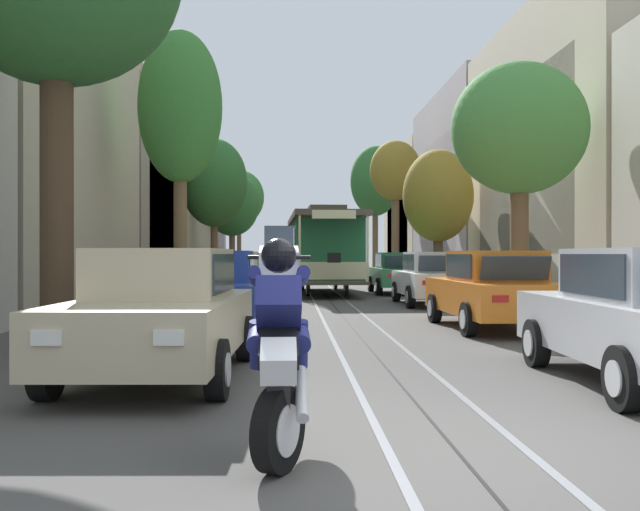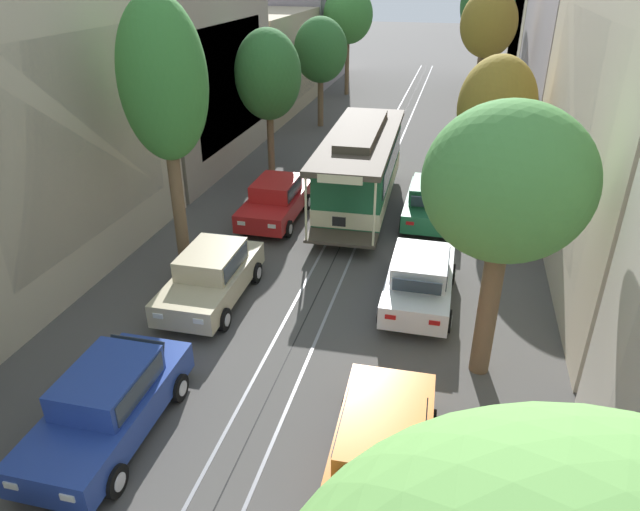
# 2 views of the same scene
# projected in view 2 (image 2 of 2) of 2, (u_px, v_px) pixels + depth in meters

# --- Properties ---
(ground_plane) EXTENTS (160.00, 160.00, 0.00)m
(ground_plane) POSITION_uv_depth(u_px,v_px,m) (361.00, 203.00, 23.53)
(ground_plane) COLOR #4C4947
(trolley_track_rails) EXTENTS (1.14, 64.59, 0.01)m
(trolley_track_rails) POSITION_uv_depth(u_px,v_px,m) (375.00, 174.00, 26.69)
(trolley_track_rails) COLOR gray
(trolley_track_rails) RESTS_ON ground
(building_facade_left) EXTENTS (4.65, 56.29, 10.39)m
(building_facade_left) POSITION_uv_depth(u_px,v_px,m) (199.00, 67.00, 27.66)
(building_facade_left) COLOR beige
(building_facade_left) RESTS_ON ground
(building_facade_right) EXTENTS (5.48, 56.29, 10.44)m
(building_facade_right) POSITION_uv_depth(u_px,v_px,m) (608.00, 75.00, 23.42)
(building_facade_right) COLOR beige
(building_facade_right) RESTS_ON ground
(parked_car_blue_second_left) EXTENTS (2.03, 4.37, 1.58)m
(parked_car_blue_second_left) POSITION_uv_depth(u_px,v_px,m) (108.00, 404.00, 11.68)
(parked_car_blue_second_left) COLOR #233D93
(parked_car_blue_second_left) RESTS_ON ground
(parked_car_beige_mid_left) EXTENTS (2.03, 4.38, 1.58)m
(parked_car_beige_mid_left) POSITION_uv_depth(u_px,v_px,m) (212.00, 276.00, 16.44)
(parked_car_beige_mid_left) COLOR #C1B28E
(parked_car_beige_mid_left) RESTS_ON ground
(parked_car_red_fourth_left) EXTENTS (2.01, 4.36, 1.58)m
(parked_car_red_fourth_left) POSITION_uv_depth(u_px,v_px,m) (276.00, 200.00, 21.62)
(parked_car_red_fourth_left) COLOR red
(parked_car_red_fourth_left) RESTS_ON ground
(parked_car_orange_second_right) EXTENTS (2.08, 4.40, 1.58)m
(parked_car_orange_second_right) POSITION_uv_depth(u_px,v_px,m) (382.00, 450.00, 10.57)
(parked_car_orange_second_right) COLOR orange
(parked_car_orange_second_right) RESTS_ON ground
(parked_car_white_mid_right) EXTENTS (2.01, 4.36, 1.58)m
(parked_car_white_mid_right) POSITION_uv_depth(u_px,v_px,m) (420.00, 278.00, 16.30)
(parked_car_white_mid_right) COLOR silver
(parked_car_white_mid_right) RESTS_ON ground
(parked_car_green_fourth_right) EXTENTS (2.01, 4.36, 1.58)m
(parked_car_green_fourth_right) POSITION_uv_depth(u_px,v_px,m) (431.00, 201.00, 21.55)
(parked_car_green_fourth_right) COLOR #1E6038
(parked_car_green_fourth_right) RESTS_ON ground
(street_tree_kerb_left_second) EXTENTS (2.50, 2.45, 8.22)m
(street_tree_kerb_left_second) POSITION_uv_depth(u_px,v_px,m) (164.00, 83.00, 15.89)
(street_tree_kerb_left_second) COLOR brown
(street_tree_kerb_left_second) RESTS_ON ground
(street_tree_kerb_left_mid) EXTENTS (2.83, 2.95, 6.49)m
(street_tree_kerb_left_mid) POSITION_uv_depth(u_px,v_px,m) (268.00, 75.00, 24.22)
(street_tree_kerb_left_mid) COLOR brown
(street_tree_kerb_left_mid) RESTS_ON ground
(street_tree_kerb_left_fourth) EXTENTS (3.07, 3.04, 6.18)m
(street_tree_kerb_left_fourth) POSITION_uv_depth(u_px,v_px,m) (321.00, 51.00, 32.62)
(street_tree_kerb_left_fourth) COLOR brown
(street_tree_kerb_left_fourth) RESTS_ON ground
(street_tree_kerb_left_far) EXTENTS (3.50, 3.72, 7.46)m
(street_tree_kerb_left_far) POSITION_uv_depth(u_px,v_px,m) (348.00, 15.00, 40.30)
(street_tree_kerb_left_far) COLOR brown
(street_tree_kerb_left_far) RESTS_ON ground
(street_tree_kerb_right_second) EXTENTS (3.56, 2.93, 6.51)m
(street_tree_kerb_right_second) POSITION_uv_depth(u_px,v_px,m) (507.00, 187.00, 11.78)
(street_tree_kerb_right_second) COLOR brown
(street_tree_kerb_right_second) RESTS_ON ground
(street_tree_kerb_right_mid) EXTENTS (2.95, 2.94, 5.89)m
(street_tree_kerb_right_mid) POSITION_uv_depth(u_px,v_px,m) (497.00, 108.00, 21.56)
(street_tree_kerb_right_mid) COLOR brown
(street_tree_kerb_right_mid) RESTS_ON ground
(street_tree_kerb_right_fourth) EXTENTS (2.81, 2.64, 7.76)m
(street_tree_kerb_right_fourth) POSITION_uv_depth(u_px,v_px,m) (488.00, 26.00, 28.55)
(street_tree_kerb_right_fourth) COLOR brown
(street_tree_kerb_right_fourth) RESTS_ON ground
(street_tree_kerb_right_far) EXTENTS (3.40, 3.61, 8.92)m
(street_tree_kerb_right_far) POSITION_uv_depth(u_px,v_px,m) (487.00, 4.00, 36.34)
(street_tree_kerb_right_far) COLOR brown
(street_tree_kerb_right_far) RESTS_ON ground
(cable_car_trolley) EXTENTS (2.83, 9.18, 3.28)m
(cable_car_trolley) POSITION_uv_depth(u_px,v_px,m) (361.00, 167.00, 22.45)
(cable_car_trolley) COLOR #1E5B38
(cable_car_trolley) RESTS_ON ground
(pedestrian_on_left_pavement) EXTENTS (0.55, 0.42, 1.66)m
(pedestrian_on_left_pavement) POSITION_uv_depth(u_px,v_px,m) (518.00, 232.00, 18.81)
(pedestrian_on_left_pavement) COLOR #4C4233
(pedestrian_on_left_pavement) RESTS_ON ground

